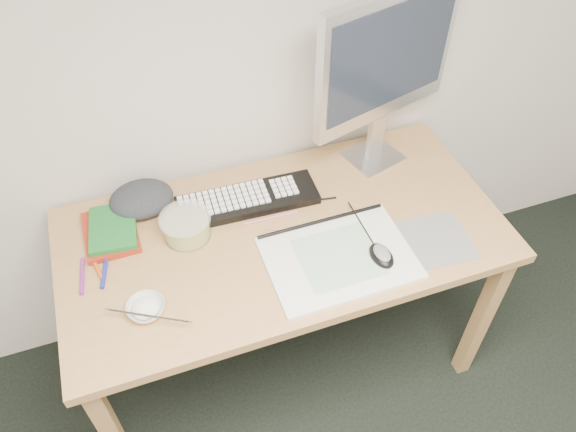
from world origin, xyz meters
The scene contains 18 objects.
desk centered at (-0.07, 1.43, 0.67)m, with size 1.40×0.70×0.75m.
mousepad centered at (0.36, 1.24, 0.75)m, with size 0.22×0.20×0.00m, color gray.
sketchpad centered at (0.05, 1.27, 0.76)m, with size 0.44×0.31×0.01m, color silver.
keyboard centered at (-0.14, 1.59, 0.76)m, with size 0.46×0.15×0.03m, color black.
monitor centered at (0.35, 1.66, 1.14)m, with size 0.52×0.21×0.62m.
mouse centered at (0.17, 1.22, 0.78)m, with size 0.06×0.10×0.03m, color black.
rice_bowl centered at (-0.53, 1.27, 0.77)m, with size 0.11×0.11×0.03m, color white.
chopsticks centered at (-0.53, 1.23, 0.79)m, with size 0.02×0.02×0.24m, color silver.
fruit_tub centered at (-0.36, 1.52, 0.79)m, with size 0.16×0.16×0.08m, color #E6CA51.
book_red centered at (-0.58, 1.60, 0.76)m, with size 0.16×0.21×0.02m, color maroon.
book_green centered at (-0.57, 1.60, 0.78)m, with size 0.14×0.20×0.02m, color #196526.
cloth_lump centered at (-0.47, 1.69, 0.79)m, with size 0.17×0.14×0.07m, color #23262B.
pencil_pink centered at (-0.09, 1.50, 0.75)m, with size 0.01×0.01×0.18m, color pink.
pencil_tan centered at (-0.05, 1.43, 0.75)m, with size 0.01×0.01×0.16m, color tan.
pencil_black centered at (0.06, 1.53, 0.75)m, with size 0.01×0.01×0.17m, color black.
marker_blue centered at (-0.62, 1.46, 0.76)m, with size 0.01×0.01×0.14m, color navy.
marker_orange centered at (-0.65, 1.49, 0.76)m, with size 0.01×0.01×0.14m, color #C95817.
marker_purple centered at (-0.69, 1.46, 0.76)m, with size 0.01×0.01×0.13m, color #7A258A.
Camera 1 is at (-0.45, 0.31, 2.08)m, focal length 35.00 mm.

